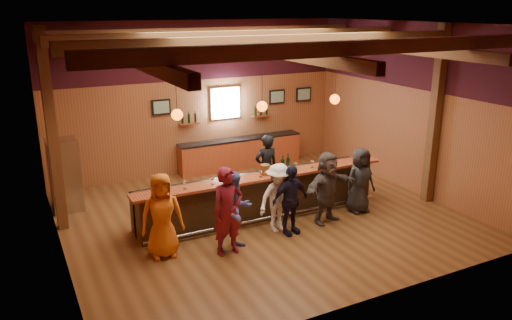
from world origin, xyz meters
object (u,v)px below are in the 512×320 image
(bar_counter, at_px, (259,194))
(customer_dark, at_px, (360,180))
(bottle_a, at_px, (283,165))
(customer_denim, at_px, (235,211))
(customer_navy, at_px, (290,200))
(customer_brown, at_px, (327,187))
(bartender, at_px, (266,168))
(customer_white, at_px, (278,198))
(stainless_fridge, at_px, (65,175))
(customer_redvest, at_px, (228,211))
(ice_bucket, at_px, (265,170))
(customer_orange, at_px, (162,215))
(back_bar_cabinet, at_px, (241,153))

(bar_counter, bearing_deg, customer_dark, -22.41)
(bottle_a, bearing_deg, customer_denim, -147.73)
(customer_navy, bearing_deg, customer_brown, 1.08)
(bar_counter, bearing_deg, bartender, 52.22)
(customer_white, height_order, bottle_a, customer_white)
(bartender, bearing_deg, bottle_a, 84.27)
(stainless_fridge, bearing_deg, customer_navy, -41.15)
(bar_counter, distance_m, customer_redvest, 2.13)
(bartender, relative_size, bottle_a, 4.55)
(customer_white, bearing_deg, customer_navy, -66.87)
(bar_counter, bearing_deg, customer_navy, -84.72)
(customer_dark, relative_size, ice_bucket, 6.75)
(customer_brown, bearing_deg, bartender, 95.57)
(customer_navy, distance_m, ice_bucket, 1.07)
(customer_navy, distance_m, bartender, 2.07)
(customer_white, height_order, customer_dark, customer_dark)
(customer_orange, height_order, bartender, bartender)
(customer_redvest, relative_size, bottle_a, 4.76)
(stainless_fridge, relative_size, customer_redvest, 0.98)
(customer_white, bearing_deg, ice_bucket, 77.51)
(customer_brown, bearing_deg, back_bar_cabinet, 77.51)
(bartender, bearing_deg, ice_bucket, 60.87)
(bar_counter, relative_size, bottle_a, 16.24)
(stainless_fridge, distance_m, customer_denim, 4.76)
(customer_orange, relative_size, customer_brown, 1.03)
(customer_dark, bearing_deg, customer_brown, -170.11)
(back_bar_cabinet, xyz_separation_m, customer_denim, (-2.46, -4.94, 0.37))
(customer_denim, height_order, bartender, bartender)
(bar_counter, height_order, customer_white, customer_white)
(stainless_fridge, distance_m, customer_redvest, 4.73)
(customer_orange, height_order, customer_brown, customer_orange)
(bartender, relative_size, ice_bucket, 7.34)
(stainless_fridge, relative_size, customer_navy, 1.13)
(customer_redvest, bearing_deg, bar_counter, 41.33)
(bar_counter, relative_size, ice_bucket, 26.22)
(bar_counter, xyz_separation_m, ice_bucket, (0.01, -0.27, 0.71))
(bar_counter, xyz_separation_m, customer_white, (-0.04, -1.00, 0.27))
(bar_counter, height_order, customer_redvest, customer_redvest)
(stainless_fridge, relative_size, customer_orange, 1.03)
(back_bar_cabinet, bearing_deg, customer_dark, -76.43)
(customer_redvest, bearing_deg, customer_orange, 154.23)
(customer_denim, bearing_deg, back_bar_cabinet, 50.55)
(stainless_fridge, height_order, customer_redvest, customer_redvest)
(customer_orange, distance_m, customer_white, 2.66)
(ice_bucket, bearing_deg, bottle_a, 1.54)
(customer_navy, distance_m, customer_dark, 2.18)
(customer_white, bearing_deg, customer_redvest, -170.28)
(customer_navy, distance_m, customer_brown, 1.11)
(customer_denim, distance_m, bottle_a, 2.12)
(customer_navy, xyz_separation_m, bottle_a, (0.37, 0.99, 0.47))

